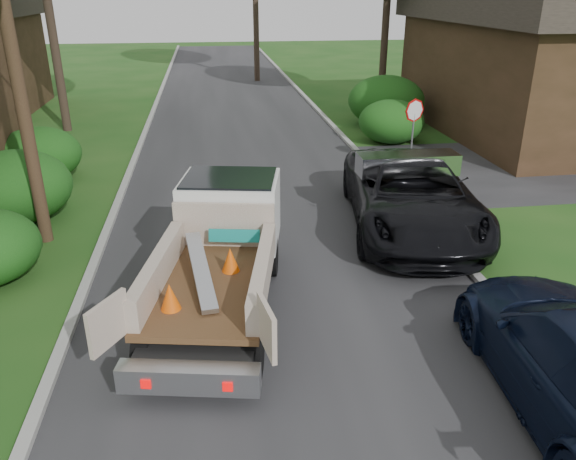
{
  "coord_description": "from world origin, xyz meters",
  "views": [
    {
      "loc": [
        -1.39,
        -8.32,
        5.73
      ],
      "look_at": [
        0.09,
        2.04,
        1.2
      ],
      "focal_mm": 35.0,
      "sensor_mm": 36.0,
      "label": 1
    }
  ],
  "objects_px": {
    "utility_pole": "(6,16)",
    "flatbed_truck": "(224,239)",
    "house_right": "(556,55)",
    "black_pickup": "(411,195)",
    "stop_sign": "(414,120)"
  },
  "relations": [
    {
      "from": "stop_sign",
      "to": "utility_pole",
      "type": "distance_m",
      "value": 11.91
    },
    {
      "from": "black_pickup",
      "to": "stop_sign",
      "type": "bearing_deg",
      "value": 79.48
    },
    {
      "from": "utility_pole",
      "to": "black_pickup",
      "type": "distance_m",
      "value": 10.04
    },
    {
      "from": "black_pickup",
      "to": "utility_pole",
      "type": "bearing_deg",
      "value": -173.98
    },
    {
      "from": "house_right",
      "to": "flatbed_truck",
      "type": "xyz_separation_m",
      "value": [
        -14.22,
        -12.14,
        -2.01
      ]
    },
    {
      "from": "utility_pole",
      "to": "black_pickup",
      "type": "xyz_separation_m",
      "value": [
        9.08,
        -0.48,
        -4.27
      ]
    },
    {
      "from": "house_right",
      "to": "stop_sign",
      "type": "bearing_deg",
      "value": -147.34
    },
    {
      "from": "house_right",
      "to": "black_pickup",
      "type": "relative_size",
      "value": 1.98
    },
    {
      "from": "flatbed_truck",
      "to": "stop_sign",
      "type": "bearing_deg",
      "value": 59.0
    },
    {
      "from": "flatbed_truck",
      "to": "black_pickup",
      "type": "bearing_deg",
      "value": 39.67
    },
    {
      "from": "house_right",
      "to": "black_pickup",
      "type": "distance_m",
      "value": 13.55
    },
    {
      "from": "stop_sign",
      "to": "utility_pole",
      "type": "relative_size",
      "value": 0.25
    },
    {
      "from": "utility_pole",
      "to": "stop_sign",
      "type": "bearing_deg",
      "value": 20.62
    },
    {
      "from": "flatbed_truck",
      "to": "house_right",
      "type": "bearing_deg",
      "value": 51.45
    },
    {
      "from": "utility_pole",
      "to": "flatbed_truck",
      "type": "height_order",
      "value": "utility_pole"
    }
  ]
}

